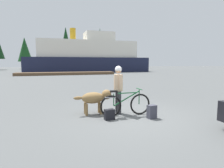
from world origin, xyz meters
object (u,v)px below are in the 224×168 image
object	(u,v)px
bicycle	(125,104)
person_cyclist	(118,85)
backpack	(152,112)
dog	(95,98)
ferry_boat	(88,57)
handbag_pannier	(109,114)

from	to	relation	value
bicycle	person_cyclist	world-z (taller)	person_cyclist
backpack	dog	bearing A→B (deg)	146.31
backpack	ferry_boat	world-z (taller)	ferry_boat
person_cyclist	dog	size ratio (longest dim) A/B	1.26
ferry_boat	person_cyclist	bearing A→B (deg)	-98.18
bicycle	person_cyclist	bearing A→B (deg)	109.82
backpack	handbag_pannier	size ratio (longest dim) A/B	1.31
ferry_boat	dog	bearing A→B (deg)	-99.62
bicycle	handbag_pannier	world-z (taller)	bicycle
person_cyclist	bicycle	bearing A→B (deg)	-70.18
handbag_pannier	backpack	bearing A→B (deg)	-10.87
handbag_pannier	dog	bearing A→B (deg)	108.20
dog	handbag_pannier	size ratio (longest dim) A/B	4.00
dog	backpack	xyz separation A→B (m)	(1.64, -1.09, -0.35)
dog	ferry_boat	size ratio (longest dim) A/B	0.06
person_cyclist	dog	xyz separation A→B (m)	(-0.79, 0.19, -0.45)
person_cyclist	ferry_boat	world-z (taller)	ferry_boat
ferry_boat	bicycle	bearing A→B (deg)	-97.86
backpack	handbag_pannier	distance (m)	1.39
dog	ferry_boat	xyz separation A→B (m)	(5.37, 31.67, 2.35)
handbag_pannier	bicycle	bearing A→B (deg)	22.68
dog	backpack	bearing A→B (deg)	-33.69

